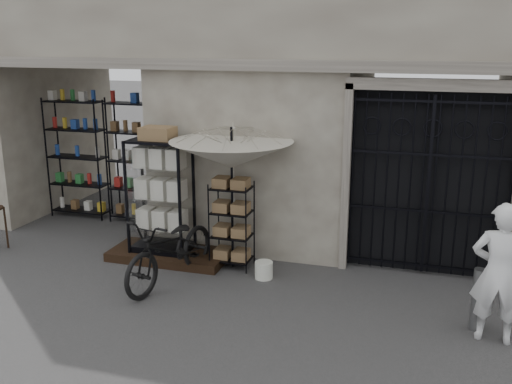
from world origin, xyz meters
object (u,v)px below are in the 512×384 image
(white_bucket, at_px, (264,270))
(shopkeeper, at_px, (491,339))
(bicycle, at_px, (173,282))
(steel_bollard, at_px, (477,300))
(market_umbrella, at_px, (231,147))
(wire_rack, at_px, (232,226))
(display_cabinet, at_px, (160,202))

(white_bucket, distance_m, shopkeeper, 3.41)
(bicycle, height_order, steel_bollard, bicycle)
(market_umbrella, distance_m, steel_bollard, 4.17)
(wire_rack, bearing_deg, steel_bollard, -0.29)
(steel_bollard, relative_size, shopkeeper, 0.47)
(shopkeeper, bearing_deg, white_bucket, -14.38)
(wire_rack, distance_m, white_bucket, 0.91)
(display_cabinet, height_order, wire_rack, display_cabinet)
(display_cabinet, bearing_deg, steel_bollard, 7.06)
(steel_bollard, distance_m, shopkeeper, 0.50)
(display_cabinet, bearing_deg, wire_rack, 19.18)
(display_cabinet, height_order, bicycle, display_cabinet)
(white_bucket, height_order, bicycle, bicycle)
(wire_rack, xyz_separation_m, bicycle, (-0.68, -0.87, -0.70))
(white_bucket, bearing_deg, market_umbrella, 153.56)
(market_umbrella, bearing_deg, shopkeeper, -18.63)
(market_umbrella, xyz_separation_m, white_bucket, (0.62, -0.31, -1.87))
(display_cabinet, height_order, market_umbrella, market_umbrella)
(steel_bollard, xyz_separation_m, shopkeeper, (0.18, -0.21, -0.42))
(market_umbrella, distance_m, white_bucket, 2.00)
(white_bucket, relative_size, steel_bollard, 0.34)
(display_cabinet, distance_m, steel_bollard, 5.13)
(steel_bollard, bearing_deg, white_bucket, 165.69)
(white_bucket, height_order, shopkeeper, white_bucket)
(steel_bollard, bearing_deg, shopkeeper, -49.45)
(market_umbrella, bearing_deg, white_bucket, -26.44)
(steel_bollard, height_order, shopkeeper, steel_bollard)
(white_bucket, xyz_separation_m, bicycle, (-1.31, -0.55, -0.14))
(display_cabinet, height_order, shopkeeper, display_cabinet)
(shopkeeper, bearing_deg, bicycle, -2.91)
(bicycle, bearing_deg, display_cabinet, 135.99)
(market_umbrella, relative_size, white_bucket, 9.89)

